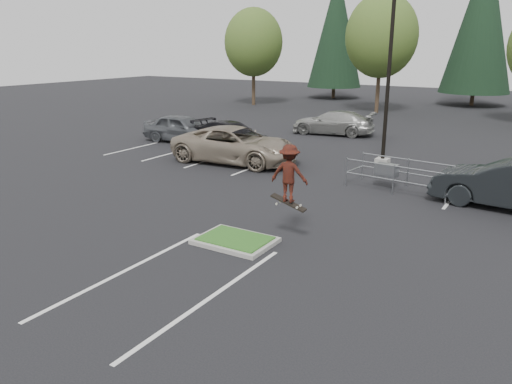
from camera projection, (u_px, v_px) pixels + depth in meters
The scene contains 14 objects.
ground at pixel (235, 243), 14.53m from camera, with size 120.00×120.00×0.00m, color black.
grass_median at pixel (235, 240), 14.51m from camera, with size 2.20×1.60×0.16m.
stall_lines at pixel (291, 188), 20.13m from camera, with size 22.62×17.60×0.01m.
light_pole at pixel (389, 67), 22.80m from camera, with size 0.70×0.60×10.12m.
decid_a at pixel (254, 45), 46.53m from camera, with size 5.44×5.44×8.91m.
decid_b at pixel (381, 39), 40.79m from camera, with size 5.89×5.89×9.64m.
conif_a at pixel (336, 30), 52.24m from camera, with size 5.72×5.72×13.00m.
conif_b at pixel (482, 19), 45.40m from camera, with size 6.38×6.38×14.50m.
cart_corral at pixel (390, 171), 19.88m from camera, with size 4.24×1.94×1.16m.
skateboarder at pixel (289, 174), 14.17m from camera, with size 1.16×0.78×1.91m.
car_l_tan at pixel (235, 145), 24.26m from camera, with size 2.88×6.25×1.74m, color gray.
car_l_black at pixel (231, 135), 27.74m from camera, with size 2.05×5.03×1.46m, color black.
car_l_grey at pixel (182, 128), 29.47m from camera, with size 1.91×4.75×1.62m, color #4D5054.
car_far_silver at pixel (333, 123), 31.97m from camera, with size 2.12×5.22×1.52m, color #9FA09B.
Camera 1 is at (7.59, -11.20, 5.54)m, focal length 35.00 mm.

